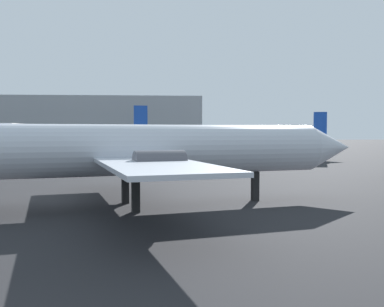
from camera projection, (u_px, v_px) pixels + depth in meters
name	position (u px, v px, depth m)	size (l,w,h in m)	color
airplane_at_gate	(144.00, 150.00, 30.54)	(34.06, 28.15, 10.91)	silver
airplane_far_left	(87.00, 144.00, 76.11)	(27.84, 23.32, 10.17)	silver
airplane_far_right	(276.00, 143.00, 83.94)	(24.96, 21.41, 9.19)	#B2BCCC
terminal_building	(90.00, 125.00, 120.59)	(61.37, 18.60, 14.89)	#999EA3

